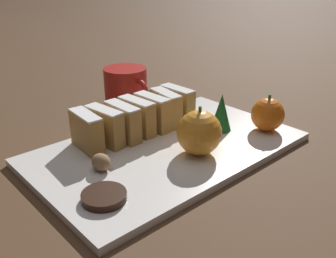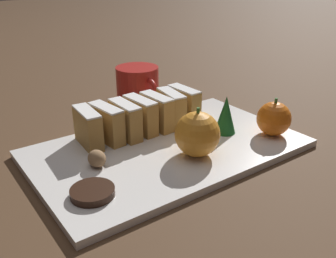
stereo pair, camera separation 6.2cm
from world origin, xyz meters
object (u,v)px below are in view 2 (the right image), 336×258
Objects in this scene: orange_near at (197,134)px; coffee_mug at (138,86)px; walnut at (97,158)px; chocolate_cookie at (93,192)px; orange_far at (274,119)px.

orange_near is 0.29m from coffee_mug.
orange_near reaches higher than walnut.
chocolate_cookie is at bearing -87.41° from orange_near.
orange_near is at bearing -96.96° from orange_far.
chocolate_cookie is (-0.01, -0.34, -0.02)m from orange_far.
coffee_mug is at bearing 136.84° from walnut.
orange_far is at bearing 75.58° from walnut.
coffee_mug is (-0.22, 0.21, 0.02)m from walnut.
orange_far is 0.34m from chocolate_cookie.
coffee_mug is at bearing -162.82° from orange_far.
coffee_mug is at bearing 139.38° from chocolate_cookie.
chocolate_cookie is at bearing -91.84° from orange_far.
walnut reaches higher than chocolate_cookie.
orange_far reaches higher than chocolate_cookie.
orange_far is 1.15× the size of chocolate_cookie.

